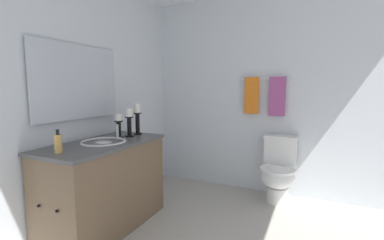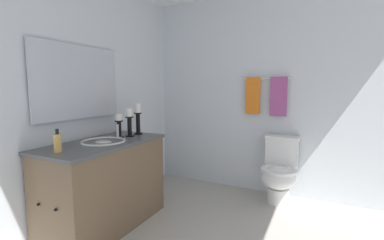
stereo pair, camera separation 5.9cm
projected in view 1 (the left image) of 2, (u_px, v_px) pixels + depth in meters
name	position (u px, v px, depth m)	size (l,w,h in m)	color
wall_back	(272.00, 95.00, 3.22)	(3.14, 0.04, 2.45)	silver
wall_left	(88.00, 96.00, 2.62)	(0.04, 2.80, 2.45)	silver
vanity_cabinet	(105.00, 185.00, 2.45)	(0.58, 1.18, 0.82)	brown
sink_basin	(104.00, 146.00, 2.40)	(0.40, 0.40, 0.24)	white
mirror	(78.00, 82.00, 2.45)	(0.02, 0.96, 0.69)	silver
candle_holder_tall	(137.00, 118.00, 2.79)	(0.09, 0.09, 0.33)	black
candle_holder_short	(129.00, 122.00, 2.66)	(0.09, 0.09, 0.29)	black
candle_holder_mid	(119.00, 126.00, 2.60)	(0.09, 0.09, 0.24)	black
soap_bottle	(58.00, 143.00, 1.99)	(0.06, 0.06, 0.18)	#E5B259
toilet	(278.00, 171.00, 3.01)	(0.39, 0.54, 0.75)	white
towel_bar	(265.00, 79.00, 3.18)	(0.02, 0.02, 0.60)	silver
towel_near_vanity	(252.00, 96.00, 3.25)	(0.17, 0.03, 0.45)	orange
towel_center	(277.00, 97.00, 3.12)	(0.19, 0.03, 0.46)	#A54C8C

